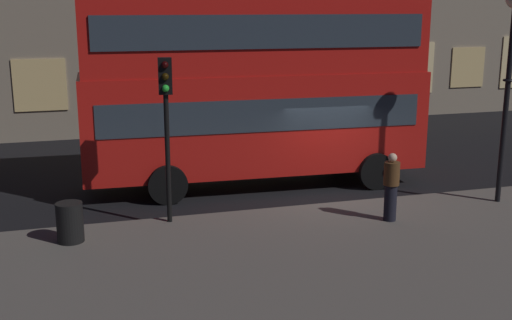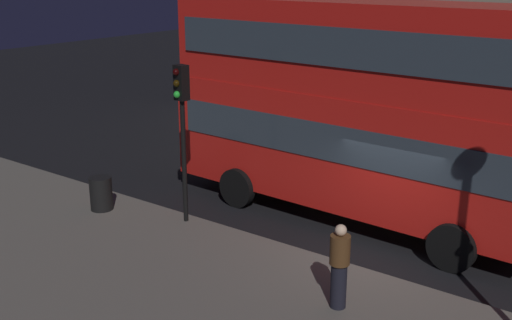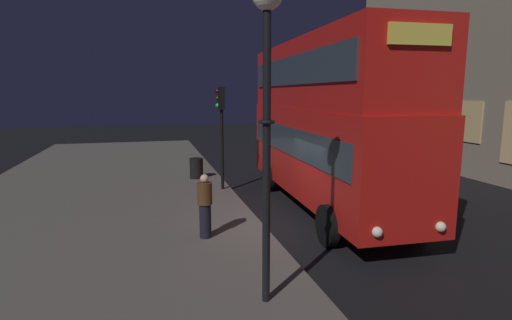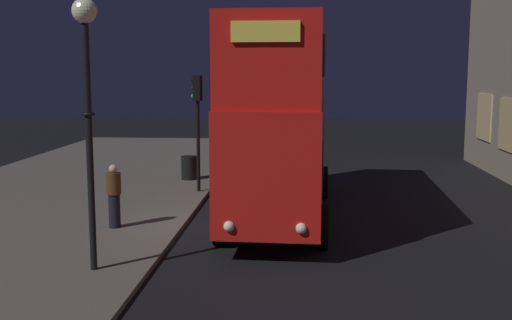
% 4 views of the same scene
% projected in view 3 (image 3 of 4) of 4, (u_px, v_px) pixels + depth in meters
% --- Properties ---
extents(ground_plane, '(80.00, 80.00, 0.00)m').
position_uv_depth(ground_plane, '(291.00, 228.00, 11.69)').
color(ground_plane, black).
extents(sidewalk_slab, '(44.00, 9.89, 0.12)m').
position_uv_depth(sidewalk_slab, '(79.00, 245.00, 10.20)').
color(sidewalk_slab, '#5B564F').
rests_on(sidewalk_slab, ground).
extents(double_decker_bus, '(10.13, 3.06, 5.57)m').
position_uv_depth(double_decker_bus, '(326.00, 116.00, 13.30)').
color(double_decker_bus, red).
rests_on(double_decker_bus, ground).
extents(traffic_light_near_kerb, '(0.35, 0.38, 3.99)m').
position_uv_depth(traffic_light_near_kerb, '(221.00, 117.00, 15.43)').
color(traffic_light_near_kerb, black).
rests_on(traffic_light_near_kerb, sidewalk_slab).
extents(street_lamp, '(0.51, 0.51, 5.58)m').
position_uv_depth(street_lamp, '(267.00, 73.00, 6.67)').
color(street_lamp, black).
rests_on(street_lamp, sidewalk_slab).
extents(pedestrian, '(0.39, 0.39, 1.70)m').
position_uv_depth(pedestrian, '(205.00, 206.00, 10.42)').
color(pedestrian, black).
rests_on(pedestrian, sidewalk_slab).
extents(litter_bin, '(0.60, 0.60, 0.90)m').
position_uv_depth(litter_bin, '(196.00, 168.00, 17.87)').
color(litter_bin, black).
rests_on(litter_bin, sidewalk_slab).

